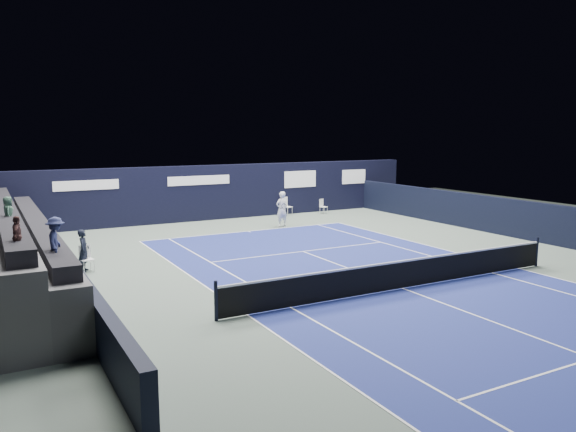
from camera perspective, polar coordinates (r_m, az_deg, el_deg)
name	(u,v)px	position (r m, az deg, el deg)	size (l,w,h in m)	color
ground	(366,275)	(20.04, 7.89, -5.95)	(48.00, 48.00, 0.00)	#526157
court_surface	(403,289)	(18.53, 11.60, -7.24)	(10.97, 23.77, 0.01)	navy
enclosure_wall_right	(488,214)	(29.80, 19.66, 0.18)	(0.30, 22.00, 1.80)	black
folding_chair_back_a	(286,203)	(33.75, -0.24, 1.32)	(0.61, 0.63, 1.09)	silver
folding_chair_back_b	(323,205)	(34.50, 3.53, 1.10)	(0.50, 0.50, 0.89)	silver
line_judge_chair	(86,257)	(21.49, -19.83, -3.89)	(0.50, 0.48, 0.96)	white
line_judge	(84,250)	(21.50, -20.03, -3.31)	(0.56, 0.37, 1.53)	black
court_markings	(403,288)	(18.53, 11.60, -7.22)	(11.03, 23.83, 0.00)	white
tennis_net	(403,273)	(18.40, 11.65, -5.73)	(12.90, 0.10, 1.10)	black
back_sponsor_wall	(214,192)	(32.39, -7.49, 2.41)	(26.00, 0.63, 3.10)	black
side_barrier_left	(62,266)	(20.12, -21.98, -4.69)	(0.33, 22.00, 1.20)	black
tennis_player	(282,209)	(29.60, -0.64, 0.71)	(0.75, 0.89, 1.88)	white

